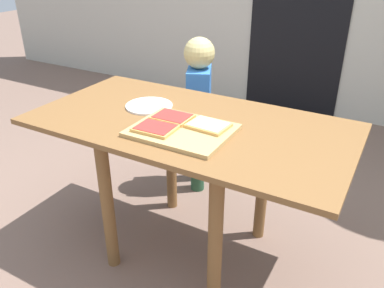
{
  "coord_description": "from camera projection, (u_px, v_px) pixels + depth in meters",
  "views": [
    {
      "loc": [
        0.83,
        -1.45,
        1.5
      ],
      "look_at": [
        0.02,
        0.0,
        0.65
      ],
      "focal_mm": 36.84,
      "sensor_mm": 36.0,
      "label": 1
    }
  ],
  "objects": [
    {
      "name": "ground_plane",
      "position": [
        189.0,
        248.0,
        2.17
      ],
      "size": [
        16.0,
        16.0,
        0.0
      ],
      "primitive_type": "plane",
      "color": "#775D50"
    },
    {
      "name": "cutting_board",
      "position": [
        182.0,
        130.0,
        1.71
      ],
      "size": [
        0.42,
        0.34,
        0.02
      ],
      "primitive_type": "cube",
      "color": "tan",
      "rests_on": "dining_table"
    },
    {
      "name": "plate_white_left",
      "position": [
        149.0,
        106.0,
        1.98
      ],
      "size": [
        0.24,
        0.24,
        0.01
      ],
      "primitive_type": "cylinder",
      "color": "white",
      "rests_on": "dining_table"
    },
    {
      "name": "house_door",
      "position": [
        300.0,
        5.0,
        3.54
      ],
      "size": [
        0.9,
        0.02,
        2.0
      ],
      "primitive_type": "cube",
      "color": "black",
      "rests_on": "ground"
    },
    {
      "name": "pizza_slice_far_left",
      "position": [
        172.0,
        117.0,
        1.8
      ],
      "size": [
        0.18,
        0.13,
        0.02
      ],
      "color": "#DAA252",
      "rests_on": "cutting_board"
    },
    {
      "name": "pizza_slice_near_left",
      "position": [
        155.0,
        128.0,
        1.69
      ],
      "size": [
        0.18,
        0.14,
        0.02
      ],
      "color": "#DAA252",
      "rests_on": "cutting_board"
    },
    {
      "name": "child_left",
      "position": [
        199.0,
        103.0,
        2.49
      ],
      "size": [
        0.23,
        0.28,
        1.01
      ],
      "color": "#274F34",
      "rests_on": "ground"
    },
    {
      "name": "pizza_slice_far_right",
      "position": [
        208.0,
        125.0,
        1.72
      ],
      "size": [
        0.18,
        0.14,
        0.02
      ],
      "color": "#DAA252",
      "rests_on": "cutting_board"
    },
    {
      "name": "dining_table",
      "position": [
        189.0,
        144.0,
        1.88
      ],
      "size": [
        1.49,
        0.77,
        0.76
      ],
      "color": "brown",
      "rests_on": "ground"
    }
  ]
}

